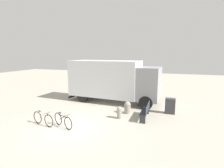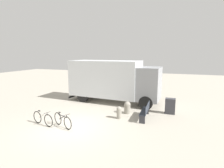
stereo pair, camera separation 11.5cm
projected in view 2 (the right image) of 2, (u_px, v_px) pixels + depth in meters
The scene contains 8 objects.
ground_plane at pixel (70, 127), 9.68m from camera, with size 60.00×60.00×0.00m, color #A8A091.
delivery_truck at pixel (113, 79), 14.51m from camera, with size 7.66×2.79×3.46m.
park_bench at pixel (146, 110), 10.88m from camera, with size 0.42×1.85×0.95m.
bicycle_near at pixel (43, 118), 9.94m from camera, with size 1.67×0.52×0.81m.
bicycle_middle at pixel (63, 120), 9.66m from camera, with size 1.58×0.73×0.81m.
bollard_near_bench at pixel (119, 112), 10.93m from camera, with size 0.33×0.33×0.78m.
bollard_far_bench at pixel (127, 107), 11.87m from camera, with size 0.45×0.45×0.83m.
utility_box at pixel (170, 106), 11.79m from camera, with size 0.66×0.44×1.06m.
Camera 2 is at (5.24, -7.83, 4.00)m, focal length 28.00 mm.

